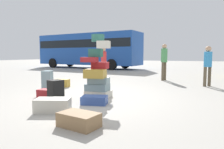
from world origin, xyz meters
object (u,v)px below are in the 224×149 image
(parked_bus, at_px, (88,49))
(person_passerby_in_red, at_px, (208,63))
(person_bearded_onlooker, at_px, (164,59))
(suitcase_maroon_left_side, at_px, (48,94))
(suitcase_navy_foreground_far, at_px, (94,100))
(suitcase_tower, at_px, (97,74))
(person_tourist_with_camera, at_px, (104,60))
(suitcase_slate_right_side, at_px, (47,81))
(suitcase_tan_behind_tower, at_px, (62,83))
(suitcase_black_upright_blue, at_px, (56,92))
(suitcase_brown_white_trunk, at_px, (79,120))
(suitcase_cream_foreground_near, at_px, (53,105))

(parked_bus, bearing_deg, person_passerby_in_red, -32.98)
(person_bearded_onlooker, relative_size, parked_bus, 0.17)
(suitcase_maroon_left_side, height_order, person_bearded_onlooker, person_bearded_onlooker)
(suitcase_navy_foreground_far, bearing_deg, person_passerby_in_red, 44.96)
(suitcase_tower, height_order, person_tourist_with_camera, suitcase_tower)
(suitcase_slate_right_side, height_order, person_passerby_in_red, person_passerby_in_red)
(suitcase_tower, height_order, suitcase_slate_right_side, suitcase_tower)
(suitcase_tower, bearing_deg, suitcase_tan_behind_tower, 150.82)
(suitcase_black_upright_blue, distance_m, parked_bus, 14.61)
(suitcase_tower, height_order, suitcase_black_upright_blue, suitcase_tower)
(suitcase_tan_behind_tower, distance_m, person_tourist_with_camera, 3.75)
(suitcase_brown_white_trunk, distance_m, suitcase_navy_foreground_far, 1.67)
(suitcase_tan_behind_tower, relative_size, suitcase_navy_foreground_far, 0.86)
(suitcase_brown_white_trunk, distance_m, suitcase_cream_foreground_near, 1.21)
(suitcase_tan_behind_tower, bearing_deg, suitcase_slate_right_side, -85.56)
(person_passerby_in_red, bearing_deg, suitcase_maroon_left_side, 4.13)
(person_bearded_onlooker, distance_m, person_passerby_in_red, 2.32)
(person_passerby_in_red, bearing_deg, suitcase_tower, 8.17)
(suitcase_tower, relative_size, person_passerby_in_red, 1.15)
(suitcase_navy_foreground_far, relative_size, person_bearded_onlooker, 0.36)
(suitcase_tower, xyz_separation_m, suitcase_brown_white_trunk, (0.89, -2.40, -0.57))
(person_tourist_with_camera, bearing_deg, suitcase_tan_behind_tower, -29.86)
(suitcase_tower, xyz_separation_m, person_passerby_in_red, (2.98, 3.59, 0.25))
(person_passerby_in_red, xyz_separation_m, parked_bus, (-10.15, 8.26, 0.90))
(person_bearded_onlooker, relative_size, person_passerby_in_red, 1.11)
(suitcase_cream_foreground_near, distance_m, person_bearded_onlooker, 6.88)
(suitcase_black_upright_blue, relative_size, person_tourist_with_camera, 0.37)
(suitcase_tower, xyz_separation_m, person_bearded_onlooker, (1.08, 4.91, 0.36))
(suitcase_tower, relative_size, suitcase_brown_white_trunk, 2.65)
(suitcase_slate_right_side, distance_m, suitcase_navy_foreground_far, 2.42)
(suitcase_brown_white_trunk, height_order, parked_bus, parked_bus)
(suitcase_slate_right_side, xyz_separation_m, parked_bus, (-5.26, 11.78, 1.48))
(suitcase_maroon_left_side, bearing_deg, person_bearded_onlooker, 62.98)
(suitcase_tan_behind_tower, relative_size, suitcase_black_upright_blue, 0.90)
(suitcase_navy_foreground_far, distance_m, person_tourist_with_camera, 6.27)
(person_passerby_in_red, bearing_deg, suitcase_slate_right_side, -6.32)
(suitcase_black_upright_blue, bearing_deg, person_bearded_onlooker, 94.54)
(person_tourist_with_camera, xyz_separation_m, person_passerby_in_red, (5.13, -1.28, -0.04))
(parked_bus, bearing_deg, suitcase_cream_foreground_near, -56.66)
(suitcase_slate_right_side, bearing_deg, suitcase_brown_white_trunk, -64.69)
(suitcase_navy_foreground_far, xyz_separation_m, person_passerby_in_red, (2.64, 4.40, 0.84))
(suitcase_maroon_left_side, xyz_separation_m, person_passerby_in_red, (4.16, 4.34, 0.81))
(suitcase_slate_right_side, xyz_separation_m, suitcase_navy_foreground_far, (2.24, -0.89, -0.25))
(suitcase_brown_white_trunk, height_order, suitcase_maroon_left_side, suitcase_maroon_left_side)
(suitcase_black_upright_blue, height_order, suitcase_navy_foreground_far, suitcase_black_upright_blue)
(person_tourist_with_camera, xyz_separation_m, parked_bus, (-5.02, 6.97, 0.85))
(suitcase_cream_foreground_near, bearing_deg, person_bearded_onlooker, 56.53)
(suitcase_black_upright_blue, height_order, person_bearded_onlooker, person_bearded_onlooker)
(person_tourist_with_camera, bearing_deg, suitcase_brown_white_trunk, -6.73)
(suitcase_tower, height_order, suitcase_cream_foreground_near, suitcase_tower)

